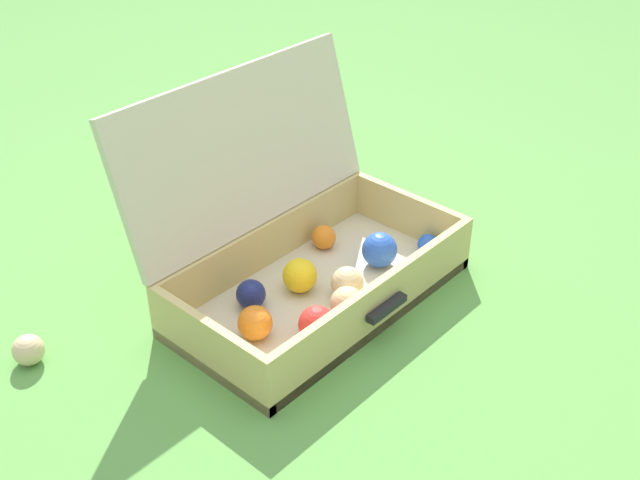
{
  "coord_description": "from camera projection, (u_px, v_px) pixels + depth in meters",
  "views": [
    {
      "loc": [
        -0.96,
        -0.89,
        1.06
      ],
      "look_at": [
        0.07,
        0.04,
        0.16
      ],
      "focal_mm": 44.46,
      "sensor_mm": 36.0,
      "label": 1
    }
  ],
  "objects": [
    {
      "name": "stray_ball_on_grass",
      "position": [
        28.0,
        350.0,
        1.56
      ],
      "size": [
        0.06,
        0.06,
        0.06
      ],
      "primitive_type": "sphere",
      "color": "#D1B784",
      "rests_on": "ground"
    },
    {
      "name": "ground_plane",
      "position": [
        314.0,
        322.0,
        1.68
      ],
      "size": [
        16.0,
        16.0,
        0.0
      ],
      "primitive_type": "plane",
      "color": "#569342"
    },
    {
      "name": "open_suitcase",
      "position": [
        302.0,
        252.0,
        1.71
      ],
      "size": [
        0.65,
        0.47,
        0.46
      ],
      "color": "beige",
      "rests_on": "ground"
    }
  ]
}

